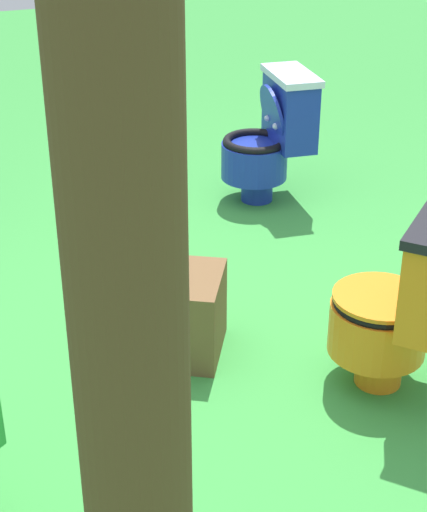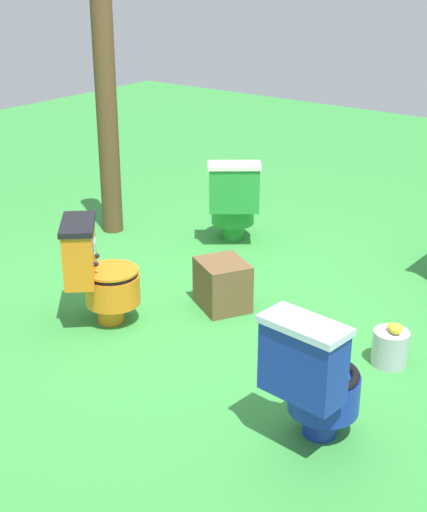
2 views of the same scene
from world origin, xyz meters
TOP-DOWN VIEW (x-y plane):
  - ground at (0.00, 0.00)m, footprint 14.00×14.00m
  - toilet_orange at (-0.62, -0.63)m, footprint 0.63×0.63m
  - toilet_blue at (1.19, -0.91)m, footprint 0.45×0.53m
  - wooden_post at (-1.81, 0.70)m, footprint 0.18×0.18m
  - small_crate at (-0.10, 0.05)m, footprint 0.46×0.45m
  - lemon_bucket at (1.18, 0.04)m, footprint 0.22×0.22m

SIDE VIEW (x-z plane):
  - ground at x=0.00m, z-range 0.00..0.00m
  - lemon_bucket at x=1.18m, z-range -0.02..0.26m
  - small_crate at x=-0.10m, z-range 0.00..0.34m
  - toilet_orange at x=-0.62m, z-range 0.01..0.73m
  - toilet_blue at x=1.19m, z-range 0.01..0.74m
  - wooden_post at x=-1.81m, z-range 0.00..2.04m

